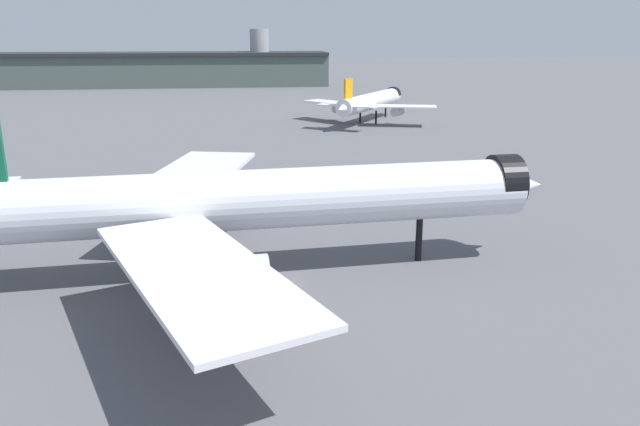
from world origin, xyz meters
TOP-DOWN VIEW (x-y plane):
  - ground at (0.00, 0.00)m, footprint 900.00×900.00m
  - airliner_near_gate at (-2.91, 2.55)m, footprint 57.28×52.53m
  - airliner_far_taxiway at (34.88, 92.16)m, footprint 28.22×31.84m
  - terminal_building at (-49.50, 207.98)m, footprint 197.77×37.35m
  - service_truck_front at (20.24, 28.80)m, footprint 5.92×3.78m

SIDE VIEW (x-z plane):
  - ground at x=0.00m, z-range 0.00..0.00m
  - service_truck_front at x=20.24m, z-range 0.09..3.09m
  - airliner_far_taxiway at x=34.88m, z-range -0.66..10.43m
  - airliner_near_gate at x=-2.91m, z-range -0.90..14.19m
  - terminal_building at x=-49.50m, z-range -4.24..17.64m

